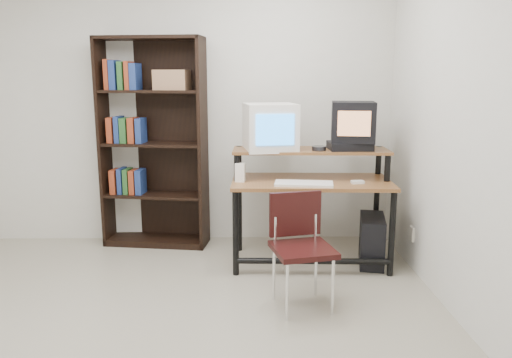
{
  "coord_description": "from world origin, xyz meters",
  "views": [
    {
      "loc": [
        0.6,
        -2.84,
        1.6
      ],
      "look_at": [
        0.67,
        1.1,
        0.79
      ],
      "focal_mm": 35.0,
      "sensor_mm": 36.0,
      "label": 1
    }
  ],
  "objects_px": {
    "crt_monitor": "(270,127)",
    "crt_tv": "(353,122)",
    "pc_tower": "(372,240)",
    "school_chair": "(300,238)",
    "computer_desk": "(311,183)",
    "bookshelf": "(154,142)"
  },
  "relations": [
    {
      "from": "crt_monitor",
      "to": "crt_tv",
      "type": "distance_m",
      "value": 0.71
    },
    {
      "from": "pc_tower",
      "to": "school_chair",
      "type": "height_order",
      "value": "school_chair"
    },
    {
      "from": "crt_tv",
      "to": "pc_tower",
      "type": "relative_size",
      "value": 0.91
    },
    {
      "from": "computer_desk",
      "to": "crt_tv",
      "type": "distance_m",
      "value": 0.64
    },
    {
      "from": "crt_monitor",
      "to": "crt_tv",
      "type": "bearing_deg",
      "value": -10.05
    },
    {
      "from": "crt_tv",
      "to": "bookshelf",
      "type": "bearing_deg",
      "value": 175.05
    },
    {
      "from": "computer_desk",
      "to": "crt_monitor",
      "type": "xyz_separation_m",
      "value": [
        -0.35,
        0.12,
        0.47
      ]
    },
    {
      "from": "crt_monitor",
      "to": "school_chair",
      "type": "height_order",
      "value": "crt_monitor"
    },
    {
      "from": "computer_desk",
      "to": "bookshelf",
      "type": "relative_size",
      "value": 0.7
    },
    {
      "from": "computer_desk",
      "to": "bookshelf",
      "type": "height_order",
      "value": "bookshelf"
    },
    {
      "from": "school_chair",
      "to": "pc_tower",
      "type": "bearing_deg",
      "value": 34.55
    },
    {
      "from": "computer_desk",
      "to": "crt_tv",
      "type": "height_order",
      "value": "crt_tv"
    },
    {
      "from": "pc_tower",
      "to": "bookshelf",
      "type": "distance_m",
      "value": 2.19
    },
    {
      "from": "pc_tower",
      "to": "bookshelf",
      "type": "relative_size",
      "value": 0.23
    },
    {
      "from": "school_chair",
      "to": "bookshelf",
      "type": "height_order",
      "value": "bookshelf"
    },
    {
      "from": "crt_monitor",
      "to": "bookshelf",
      "type": "bearing_deg",
      "value": 150.54
    },
    {
      "from": "crt_tv",
      "to": "computer_desk",
      "type": "bearing_deg",
      "value": -155.93
    },
    {
      "from": "pc_tower",
      "to": "bookshelf",
      "type": "height_order",
      "value": "bookshelf"
    },
    {
      "from": "computer_desk",
      "to": "crt_monitor",
      "type": "height_order",
      "value": "crt_monitor"
    },
    {
      "from": "crt_monitor",
      "to": "pc_tower",
      "type": "distance_m",
      "value": 1.32
    },
    {
      "from": "crt_tv",
      "to": "bookshelf",
      "type": "distance_m",
      "value": 1.85
    },
    {
      "from": "pc_tower",
      "to": "school_chair",
      "type": "distance_m",
      "value": 1.08
    }
  ]
}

